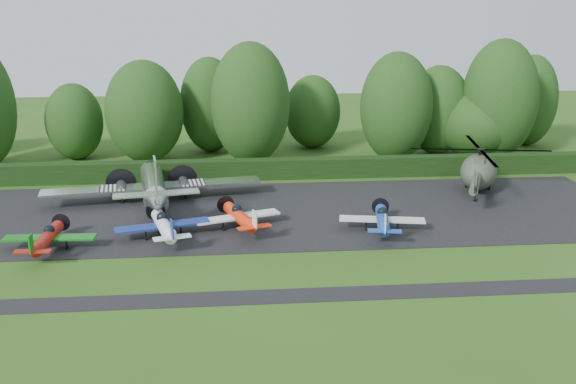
{
  "coord_description": "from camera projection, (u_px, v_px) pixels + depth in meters",
  "views": [
    {
      "loc": [
        1.14,
        -41.92,
        17.74
      ],
      "look_at": [
        5.43,
        7.9,
        2.5
      ],
      "focal_mm": 40.0,
      "sensor_mm": 36.0,
      "label": 1
    }
  ],
  "objects": [
    {
      "name": "tree_6",
      "position": [
        530.0,
        100.0,
        78.68
      ],
      "size": [
        6.54,
        6.54,
        11.15
      ],
      "color": "black",
      "rests_on": "ground"
    },
    {
      "name": "light_plane_blue",
      "position": [
        382.0,
        219.0,
        50.14
      ],
      "size": [
        6.7,
        7.05,
        2.58
      ],
      "rotation": [
        0.0,
        0.0,
        0.18
      ],
      "color": "#1C46A9",
      "rests_on": "ground"
    },
    {
      "name": "tree_5",
      "position": [
        313.0,
        112.0,
        77.68
      ],
      "size": [
        6.75,
        6.75,
        8.83
      ],
      "color": "black",
      "rests_on": "ground"
    },
    {
      "name": "light_plane_orange",
      "position": [
        240.0,
        216.0,
        50.69
      ],
      "size": [
        6.91,
        7.27,
        2.66
      ],
      "rotation": [
        0.0,
        0.0,
        -0.33
      ],
      "color": "#F2320E",
      "rests_on": "ground"
    },
    {
      "name": "tree_9",
      "position": [
        250.0,
        104.0,
        69.6
      ],
      "size": [
        8.63,
        8.63,
        13.3
      ],
      "color": "black",
      "rests_on": "ground"
    },
    {
      "name": "sign_board",
      "position": [
        534.0,
        163.0,
        66.78
      ],
      "size": [
        2.96,
        0.11,
        1.66
      ],
      "rotation": [
        0.0,
        0.0,
        -0.09
      ],
      "color": "#3F3326",
      "rests_on": "ground"
    },
    {
      "name": "apron",
      "position": [
        222.0,
        214.0,
        54.56
      ],
      "size": [
        70.0,
        18.0,
        0.01
      ],
      "primitive_type": "cube",
      "color": "black",
      "rests_on": "ground"
    },
    {
      "name": "tree_0",
      "position": [
        396.0,
        107.0,
        70.88
      ],
      "size": [
        8.01,
        8.01,
        12.14
      ],
      "color": "black",
      "rests_on": "ground"
    },
    {
      "name": "transport_plane",
      "position": [
        153.0,
        187.0,
        56.49
      ],
      "size": [
        19.4,
        14.87,
        6.22
      ],
      "rotation": [
        0.0,
        0.0,
        -0.16
      ],
      "color": "silver",
      "rests_on": "ground"
    },
    {
      "name": "tree_8",
      "position": [
        210.0,
        105.0,
        75.35
      ],
      "size": [
        6.97,
        6.97,
        11.18
      ],
      "color": "black",
      "rests_on": "ground"
    },
    {
      "name": "tree_3",
      "position": [
        74.0,
        122.0,
        72.11
      ],
      "size": [
        6.33,
        6.33,
        8.62
      ],
      "color": "black",
      "rests_on": "ground"
    },
    {
      "name": "tree_7",
      "position": [
        500.0,
        99.0,
        71.9
      ],
      "size": [
        8.42,
        8.42,
        13.46
      ],
      "color": "black",
      "rests_on": "ground"
    },
    {
      "name": "helicopter",
      "position": [
        479.0,
        169.0,
        60.39
      ],
      "size": [
        12.91,
        15.11,
        4.16
      ],
      "rotation": [
        0.0,
        0.0,
        0.42
      ],
      "color": "#3E4938",
      "rests_on": "ground"
    },
    {
      "name": "ground",
      "position": [
        221.0,
        261.0,
        45.03
      ],
      "size": [
        160.0,
        160.0,
        0.0
      ],
      "primitive_type": "plane",
      "color": "#295317",
      "rests_on": "ground"
    },
    {
      "name": "taxiway_verge",
      "position": [
        219.0,
        299.0,
        39.31
      ],
      "size": [
        70.0,
        2.0,
        0.0
      ],
      "primitive_type": "cube",
      "color": "black",
      "rests_on": "ground"
    },
    {
      "name": "tree_1",
      "position": [
        438.0,
        110.0,
        74.19
      ],
      "size": [
        7.24,
        7.24,
        10.35
      ],
      "color": "black",
      "rests_on": "ground"
    },
    {
      "name": "tree_12",
      "position": [
        477.0,
        122.0,
        73.76
      ],
      "size": [
        9.92,
        9.92,
        7.9
      ],
      "color": "black",
      "rests_on": "ground"
    },
    {
      "name": "tree_2",
      "position": [
        144.0,
        112.0,
        70.45
      ],
      "size": [
        8.55,
        8.55,
        11.31
      ],
      "color": "black",
      "rests_on": "ground"
    },
    {
      "name": "light_plane_white",
      "position": [
        164.0,
        225.0,
        48.64
      ],
      "size": [
        7.19,
        7.56,
        2.76
      ],
      "rotation": [
        0.0,
        0.0,
        -0.28
      ],
      "color": "white",
      "rests_on": "ground"
    },
    {
      "name": "hedgerow",
      "position": [
        224.0,
        179.0,
        65.04
      ],
      "size": [
        90.0,
        1.6,
        2.0
      ],
      "primitive_type": "cube",
      "color": "black",
      "rests_on": "ground"
    },
    {
      "name": "light_plane_red",
      "position": [
        47.0,
        238.0,
        46.35
      ],
      "size": [
        6.62,
        6.96,
        2.54
      ],
      "rotation": [
        0.0,
        0.0,
        0.04
      ],
      "color": "maroon",
      "rests_on": "ground"
    }
  ]
}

